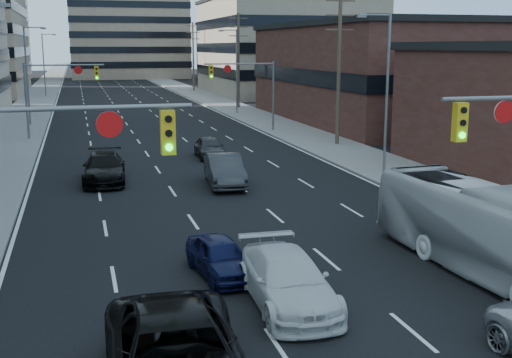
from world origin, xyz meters
name	(u,v)px	position (x,y,z in m)	size (l,w,h in m)	color
road_surface	(107,82)	(0.00, 130.00, 0.01)	(18.00, 300.00, 0.02)	black
sidewalk_left	(49,82)	(-11.50, 130.00, 0.07)	(5.00, 300.00, 0.15)	slate
sidewalk_right	(162,81)	(11.50, 130.00, 0.07)	(5.00, 300.00, 0.15)	slate
storefront_right_mid	(394,75)	(24.00, 50.00, 4.50)	(20.00, 30.00, 9.00)	#472119
office_right_far	(284,48)	(25.00, 88.00, 7.00)	(22.00, 28.00, 14.00)	gray
bg_block_right	(255,52)	(32.00, 130.00, 6.00)	(22.00, 22.00, 12.00)	gray
signal_near_left	(27,172)	(-7.45, 8.00, 4.33)	(6.59, 0.33, 6.00)	slate
signal_far_left	(57,85)	(-7.68, 45.00, 4.30)	(6.09, 0.33, 6.00)	slate
signal_far_right	(247,82)	(7.68, 45.00, 4.30)	(6.09, 0.33, 6.00)	slate
utility_pole_block	(339,67)	(12.20, 36.00, 5.78)	(2.20, 0.28, 11.00)	#4C3D2D
utility_pole_midblock	(238,59)	(12.20, 66.00, 5.78)	(2.20, 0.28, 11.00)	#4C3D2D
utility_pole_distant	(193,55)	(12.20, 96.00, 5.78)	(2.20, 0.28, 11.00)	#4C3D2D
streetlight_left_mid	(28,71)	(-10.34, 55.00, 5.05)	(2.03, 0.22, 9.00)	slate
streetlight_left_far	(45,62)	(-10.34, 90.00, 5.05)	(2.03, 0.22, 9.00)	slate
streetlight_right_near	(385,86)	(10.34, 25.00, 5.05)	(2.03, 0.22, 9.00)	slate
streetlight_right_far	(235,67)	(10.34, 60.00, 5.05)	(2.03, 0.22, 9.00)	slate
white_van	(287,280)	(-0.75, 8.59, 0.75)	(2.09, 5.15, 1.49)	silver
transit_bus	(493,232)	(6.28, 9.11, 1.45)	(2.44, 10.42, 2.90)	silver
sedan_blue	(220,257)	(-2.08, 11.41, 0.64)	(1.50, 3.73, 1.27)	black
sedan_grey_center	(225,170)	(1.09, 24.68, 0.82)	(1.74, 4.99, 1.64)	#303032
sedan_black_far	(104,168)	(-5.00, 27.19, 0.79)	(2.20, 5.42, 1.57)	black
sedan_grey_right	(210,147)	(2.03, 33.27, 0.71)	(1.69, 4.19, 1.43)	#2F2E31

